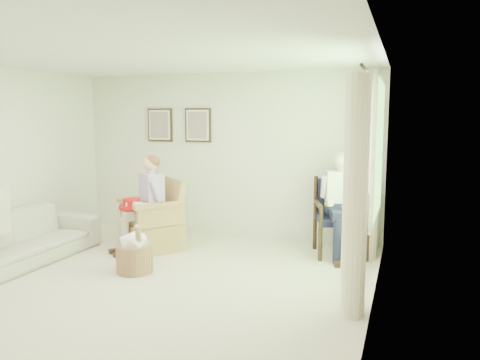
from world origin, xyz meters
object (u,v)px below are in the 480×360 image
Objects in this scene: wood_armchair at (341,213)px; person_dark at (340,197)px; wicker_armchair at (153,227)px; sofa at (20,239)px; person_wicker at (147,197)px; red_hat at (132,205)px; hatbox at (135,252)px.

person_dark is (-0.00, -0.17, 0.26)m from wood_armchair.
wood_armchair is at bearing 52.85° from wicker_armchair.
wicker_armchair is at bearing 176.83° from wood_armchair.
sofa is 1.68× the size of person_wicker.
red_hat is (-0.16, -0.29, 0.36)m from wicker_armchair.
wicker_armchair is 2.71m from wood_armchair.
sofa is at bearing -173.29° from hatbox.
sofa is at bearing -171.79° from wood_armchair.
person_dark is 2.80m from hatbox.
wicker_armchair is 1.55× the size of hatbox.
wood_armchair is 0.46× the size of sofa.
person_wicker reaches higher than wicker_armchair.
person_wicker reaches higher than wood_armchair.
wood_armchair reaches higher than red_hat.
person_dark is (2.62, 0.64, 0.05)m from person_wicker.
sofa is at bearing -98.16° from wicker_armchair.
wicker_armchair is 0.45× the size of sofa.
person_wicker reaches higher than red_hat.
wood_armchair is at bearing 36.68° from hatbox.
hatbox is (-2.28, -1.53, -0.58)m from person_dark.
person_dark reaches higher than red_hat.
wood_armchair is 0.31m from person_dark.
hatbox is at bearing -56.04° from red_hat.
hatbox is at bearing -160.99° from wood_armchair.
person_dark reaches higher than wood_armchair.
sofa is 4.28m from person_dark.
hatbox is (1.61, 0.19, -0.07)m from sofa.
person_wicker is at bearing 43.01° from red_hat.
person_dark is at bearing 52.10° from person_wicker.
sofa is 1.73m from person_wicker.
person_dark is at bearing -107.67° from wood_armchair.
wicker_armchair is 0.73× the size of person_dark.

